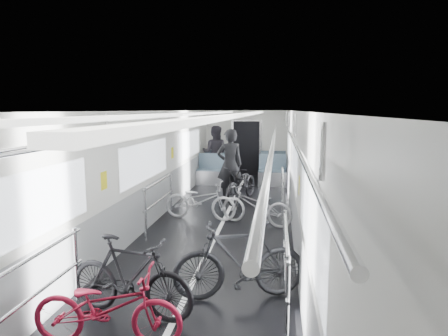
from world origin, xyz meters
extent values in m
cube|color=black|center=(0.00, 0.00, 0.00)|extent=(3.00, 14.00, 0.01)
cube|color=white|center=(0.00, 0.00, 2.40)|extent=(3.00, 14.00, 0.02)
cube|color=silver|center=(-1.50, 0.00, 1.20)|extent=(0.02, 14.00, 2.40)
cube|color=silver|center=(1.50, 0.00, 1.20)|extent=(0.02, 14.00, 2.40)
cube|color=silver|center=(0.00, 7.00, 1.20)|extent=(3.00, 0.02, 2.40)
cube|color=white|center=(0.00, 0.00, 0.01)|extent=(0.08, 13.80, 0.01)
cube|color=gray|center=(-1.47, 0.00, 0.45)|extent=(0.01, 13.90, 0.90)
cube|color=gray|center=(1.47, 0.00, 0.45)|extent=(0.01, 13.90, 0.90)
cube|color=white|center=(-1.47, 0.00, 1.40)|extent=(0.01, 10.80, 0.75)
cube|color=white|center=(1.47, 0.00, 1.40)|extent=(0.01, 10.80, 0.75)
cube|color=white|center=(-0.55, 0.00, 2.34)|extent=(0.14, 13.40, 0.05)
cube|color=white|center=(0.55, 0.00, 2.34)|extent=(0.14, 13.40, 0.05)
cube|color=black|center=(0.00, 6.94, 1.00)|extent=(0.95, 0.10, 2.00)
imported|color=#A91431|center=(-0.55, -4.06, 0.41)|extent=(1.60, 0.64, 0.82)
imported|color=black|center=(-0.53, -3.46, 0.49)|extent=(1.68, 0.78, 0.98)
imported|color=silver|center=(-0.53, 0.80, 0.43)|extent=(1.69, 0.76, 0.86)
imported|color=black|center=(0.70, -2.83, 0.52)|extent=(1.79, 0.93, 1.04)
imported|color=#A5A4A9|center=(0.72, 0.53, 0.42)|extent=(1.70, 1.07, 0.84)
imported|color=black|center=(0.23, 2.70, 0.47)|extent=(1.14, 1.91, 0.95)
imported|color=black|center=(-0.11, 2.80, 0.96)|extent=(0.81, 0.67, 1.92)
imported|color=#2A282F|center=(-1.02, 6.00, 0.94)|extent=(0.95, 0.76, 1.88)
camera|label=1|loc=(1.16, -7.70, 2.42)|focal=32.00mm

